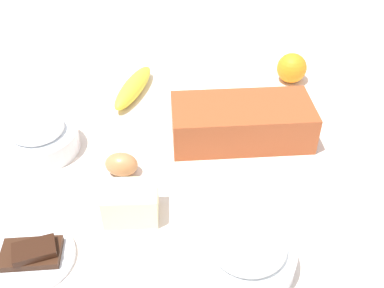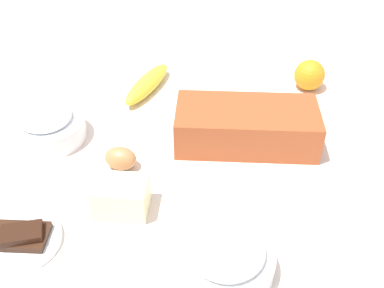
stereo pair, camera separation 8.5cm
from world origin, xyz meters
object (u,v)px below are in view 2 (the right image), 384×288
object	(u,v)px
loaf_pan	(246,125)
flour_bowl	(226,257)
butter_block	(121,197)
chocolate_plate	(20,239)
egg_near_butter	(121,158)
sugar_bowl	(47,125)
orange_fruit	(309,75)
banana	(147,84)

from	to	relation	value
loaf_pan	flour_bowl	bearing A→B (deg)	-97.62
butter_block	chocolate_plate	distance (m)	0.17
egg_near_butter	chocolate_plate	xyz separation A→B (m)	(-0.13, -0.19, -0.01)
flour_bowl	sugar_bowl	xyz separation A→B (m)	(-0.35, 0.31, -0.00)
loaf_pan	orange_fruit	world-z (taller)	loaf_pan
flour_bowl	sugar_bowl	size ratio (longest dim) A/B	0.96
sugar_bowl	butter_block	size ratio (longest dim) A/B	1.68
orange_fruit	egg_near_butter	distance (m)	0.50
loaf_pan	chocolate_plate	xyz separation A→B (m)	(-0.37, -0.27, -0.03)
flour_bowl	chocolate_plate	size ratio (longest dim) A/B	1.12
flour_bowl	sugar_bowl	world-z (taller)	sugar_bowl
loaf_pan	banana	size ratio (longest dim) A/B	1.48
loaf_pan	flour_bowl	xyz separation A→B (m)	(-0.05, -0.31, -0.01)
chocolate_plate	egg_near_butter	bearing A→B (deg)	54.85
banana	chocolate_plate	bearing A→B (deg)	-108.13
orange_fruit	butter_block	distance (m)	0.56
loaf_pan	sugar_bowl	xyz separation A→B (m)	(-0.40, -0.00, -0.01)
flour_bowl	loaf_pan	bearing A→B (deg)	81.42
orange_fruit	butter_block	size ratio (longest dim) A/B	0.80
butter_block	orange_fruit	bearing A→B (deg)	46.86
flour_bowl	butter_block	xyz separation A→B (m)	(-0.17, 0.12, -0.00)
orange_fruit	loaf_pan	bearing A→B (deg)	-127.08
banana	chocolate_plate	xyz separation A→B (m)	(-0.15, -0.46, -0.01)
banana	butter_block	world-z (taller)	butter_block
flour_bowl	banana	bearing A→B (deg)	109.14
orange_fruit	chocolate_plate	size ratio (longest dim) A/B	0.55
flour_bowl	sugar_bowl	distance (m)	0.47
sugar_bowl	loaf_pan	bearing A→B (deg)	0.27
sugar_bowl	chocolate_plate	size ratio (longest dim) A/B	1.16
banana	egg_near_butter	xyz separation A→B (m)	(-0.02, -0.27, 0.00)
orange_fruit	chocolate_plate	world-z (taller)	orange_fruit
loaf_pan	orange_fruit	size ratio (longest dim) A/B	3.93
loaf_pan	chocolate_plate	size ratio (longest dim) A/B	2.17
egg_near_butter	orange_fruit	bearing A→B (deg)	36.77
flour_bowl	butter_block	distance (m)	0.21
butter_block	egg_near_butter	distance (m)	0.11
flour_bowl	egg_near_butter	distance (m)	0.30
butter_block	egg_near_butter	xyz separation A→B (m)	(-0.02, 0.11, -0.01)
sugar_bowl	flour_bowl	bearing A→B (deg)	-41.28
flour_bowl	chocolate_plate	world-z (taller)	flour_bowl
sugar_bowl	butter_block	world-z (taller)	sugar_bowl
butter_block	egg_near_butter	size ratio (longest dim) A/B	1.46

